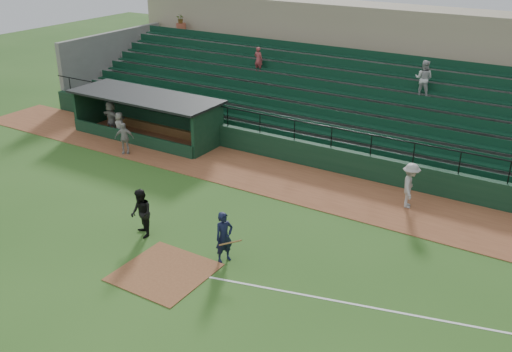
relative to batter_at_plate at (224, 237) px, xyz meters
The scene contains 12 objects.
ground 1.80m from the batter_at_plate, 150.74° to the right, with size 90.00×90.00×0.00m, color #2C551B.
warning_track 7.44m from the batter_at_plate, 100.39° to the left, with size 40.00×4.00×0.03m, color brown.
home_plate_dirt 2.39m from the batter_at_plate, 127.32° to the right, with size 3.00×3.00×0.03m, color brown.
foul_line 6.75m from the batter_at_plate, ahead, with size 18.00×0.09×0.01m, color white.
stadium_structure 15.83m from the batter_at_plate, 94.85° to the left, with size 38.00×13.08×6.40m.
dugout 14.16m from the batter_at_plate, 141.50° to the left, with size 8.90×3.20×2.42m.
batter_at_plate is the anchor object (origin of this frame).
umpire 3.70m from the batter_at_plate, behind, with size 0.94×0.73×1.93m, color black.
runner 8.65m from the batter_at_plate, 60.94° to the left, with size 1.27×0.73×1.97m, color #A8A29D.
dugout_player_a 11.85m from the batter_at_plate, 150.66° to the left, with size 0.97×0.41×1.66m, color #A7A29D.
dugout_player_b 14.03m from the batter_at_plate, 148.99° to the left, with size 0.76×0.50×1.56m, color #99958F.
dugout_player_c 15.20m from the batter_at_plate, 149.51° to the left, with size 1.77×0.56×1.91m, color #9E9A94.
Camera 1 is at (11.62, -13.67, 11.11)m, focal length 40.49 mm.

